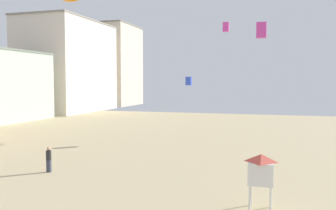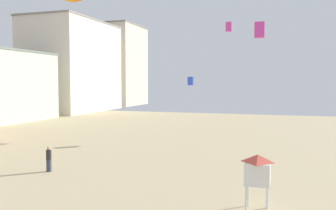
{
  "view_description": "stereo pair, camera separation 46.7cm",
  "coord_description": "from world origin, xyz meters",
  "px_view_note": "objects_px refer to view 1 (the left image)",
  "views": [
    {
      "loc": [
        11.1,
        -5.91,
        5.78
      ],
      "look_at": [
        3.83,
        18.08,
        4.19
      ],
      "focal_mm": 38.26,
      "sensor_mm": 36.0,
      "label": 1
    },
    {
      "loc": [
        11.55,
        -5.77,
        5.78
      ],
      "look_at": [
        3.83,
        18.08,
        4.19
      ],
      "focal_mm": 38.26,
      "sensor_mm": 36.0,
      "label": 2
    }
  ],
  "objects_px": {
    "lifeguard_stand": "(261,170)",
    "kite_magenta_box_2": "(261,30)",
    "kite_flyer": "(49,158)",
    "kite_magenta_box": "(226,27)",
    "kite_blue_box": "(189,81)"
  },
  "relations": [
    {
      "from": "kite_magenta_box_2",
      "to": "kite_blue_box",
      "type": "bearing_deg",
      "value": 115.94
    },
    {
      "from": "kite_flyer",
      "to": "kite_magenta_box",
      "type": "xyz_separation_m",
      "value": [
        8.07,
        23.66,
        11.43
      ]
    },
    {
      "from": "kite_magenta_box",
      "to": "kite_blue_box",
      "type": "bearing_deg",
      "value": -109.24
    },
    {
      "from": "lifeguard_stand",
      "to": "kite_magenta_box_2",
      "type": "xyz_separation_m",
      "value": [
        -0.2,
        3.1,
        6.67
      ]
    },
    {
      "from": "kite_blue_box",
      "to": "kite_magenta_box",
      "type": "bearing_deg",
      "value": 70.76
    },
    {
      "from": "kite_blue_box",
      "to": "kite_magenta_box_2",
      "type": "distance_m",
      "value": 17.91
    },
    {
      "from": "kite_blue_box",
      "to": "kite_magenta_box_2",
      "type": "xyz_separation_m",
      "value": [
        7.75,
        -15.94,
        2.6
      ]
    },
    {
      "from": "kite_blue_box",
      "to": "kite_magenta_box_2",
      "type": "bearing_deg",
      "value": -64.06
    },
    {
      "from": "lifeguard_stand",
      "to": "kite_magenta_box",
      "type": "distance_m",
      "value": 29.19
    },
    {
      "from": "kite_flyer",
      "to": "kite_magenta_box",
      "type": "distance_m",
      "value": 27.49
    },
    {
      "from": "kite_flyer",
      "to": "lifeguard_stand",
      "type": "distance_m",
      "value": 13.72
    },
    {
      "from": "lifeguard_stand",
      "to": "kite_blue_box",
      "type": "relative_size",
      "value": 2.98
    },
    {
      "from": "kite_flyer",
      "to": "kite_magenta_box_2",
      "type": "xyz_separation_m",
      "value": [
        13.14,
        0.04,
        7.59
      ]
    },
    {
      "from": "kite_flyer",
      "to": "kite_magenta_box_2",
      "type": "relative_size",
      "value": 2.05
    },
    {
      "from": "lifeguard_stand",
      "to": "kite_magenta_box",
      "type": "bearing_deg",
      "value": 89.9
    }
  ]
}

